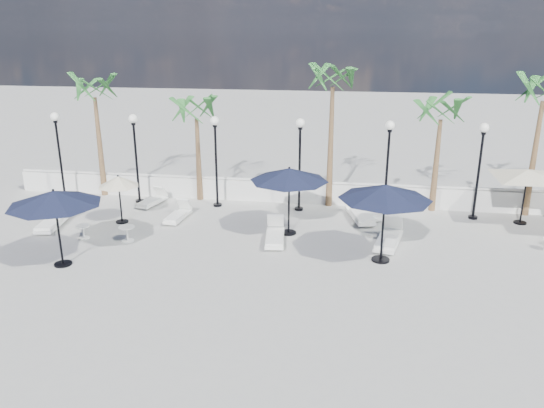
# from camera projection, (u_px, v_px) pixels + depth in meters

# --- Properties ---
(ground) EXTENTS (100.00, 100.00, 0.00)m
(ground) POSITION_uv_depth(u_px,v_px,m) (277.00, 279.00, 16.11)
(ground) COLOR #A2A29D
(ground) RESTS_ON ground
(balustrade) EXTENTS (26.00, 0.30, 1.01)m
(balustrade) POSITION_uv_depth(u_px,v_px,m) (301.00, 192.00, 23.00)
(balustrade) COLOR silver
(balustrade) RESTS_ON ground
(lamppost_0) EXTENTS (0.36, 0.36, 3.84)m
(lamppost_0) POSITION_uv_depth(u_px,v_px,m) (58.00, 144.00, 22.90)
(lamppost_0) COLOR black
(lamppost_0) RESTS_ON ground
(lamppost_1) EXTENTS (0.36, 0.36, 3.84)m
(lamppost_1) POSITION_uv_depth(u_px,v_px,m) (135.00, 146.00, 22.40)
(lamppost_1) COLOR black
(lamppost_1) RESTS_ON ground
(lamppost_2) EXTENTS (0.36, 0.36, 3.84)m
(lamppost_2) POSITION_uv_depth(u_px,v_px,m) (216.00, 149.00, 21.91)
(lamppost_2) COLOR black
(lamppost_2) RESTS_ON ground
(lamppost_3) EXTENTS (0.36, 0.36, 3.84)m
(lamppost_3) POSITION_uv_depth(u_px,v_px,m) (300.00, 152.00, 21.42)
(lamppost_3) COLOR black
(lamppost_3) RESTS_ON ground
(lamppost_4) EXTENTS (0.36, 0.36, 3.84)m
(lamppost_4) POSITION_uv_depth(u_px,v_px,m) (388.00, 155.00, 20.92)
(lamppost_4) COLOR black
(lamppost_4) RESTS_ON ground
(lamppost_5) EXTENTS (0.36, 0.36, 3.84)m
(lamppost_5) POSITION_uv_depth(u_px,v_px,m) (480.00, 158.00, 20.43)
(lamppost_5) COLOR black
(lamppost_5) RESTS_ON ground
(palm_0) EXTENTS (2.60, 2.60, 5.50)m
(palm_0) POSITION_uv_depth(u_px,v_px,m) (94.00, 94.00, 22.79)
(palm_0) COLOR brown
(palm_0) RESTS_ON ground
(palm_1) EXTENTS (2.60, 2.60, 4.70)m
(palm_1) POSITION_uv_depth(u_px,v_px,m) (196.00, 115.00, 22.40)
(palm_1) COLOR brown
(palm_1) RESTS_ON ground
(palm_2) EXTENTS (2.60, 2.60, 6.10)m
(palm_2) POSITION_uv_depth(u_px,v_px,m) (333.00, 84.00, 21.16)
(palm_2) COLOR brown
(palm_2) RESTS_ON ground
(palm_3) EXTENTS (2.60, 2.60, 4.90)m
(palm_3) POSITION_uv_depth(u_px,v_px,m) (441.00, 116.00, 20.92)
(palm_3) COLOR brown
(palm_3) RESTS_ON ground
(palm_4) EXTENTS (2.60, 2.60, 5.70)m
(palm_4) POSITION_uv_depth(u_px,v_px,m) (543.00, 98.00, 20.15)
(palm_4) COLOR brown
(palm_4) RESTS_ON ground
(lounger_0) EXTENTS (0.91, 1.74, 0.62)m
(lounger_0) POSITION_uv_depth(u_px,v_px,m) (152.00, 200.00, 22.76)
(lounger_0) COLOR white
(lounger_0) RESTS_ON ground
(lounger_1) EXTENTS (0.93, 2.09, 0.75)m
(lounger_1) POSITION_uv_depth(u_px,v_px,m) (52.00, 221.00, 20.19)
(lounger_1) COLOR white
(lounger_1) RESTS_ON ground
(lounger_2) EXTENTS (0.70, 1.73, 0.63)m
(lounger_2) POSITION_uv_depth(u_px,v_px,m) (178.00, 215.00, 20.99)
(lounger_2) COLOR white
(lounger_2) RESTS_ON ground
(lounger_3) EXTENTS (1.24, 2.25, 0.80)m
(lounger_3) POSITION_uv_depth(u_px,v_px,m) (360.00, 213.00, 21.01)
(lounger_3) COLOR white
(lounger_3) RESTS_ON ground
(lounger_4) EXTENTS (1.16, 2.26, 0.81)m
(lounger_4) POSITION_uv_depth(u_px,v_px,m) (389.00, 238.00, 18.53)
(lounger_4) COLOR white
(lounger_4) RESTS_ON ground
(lounger_5) EXTENTS (0.85, 2.02, 0.73)m
(lounger_5) POSITION_uv_depth(u_px,v_px,m) (275.00, 236.00, 18.82)
(lounger_5) COLOR white
(lounger_5) RESTS_ON ground
(lounger_6) EXTENTS (1.18, 2.03, 0.72)m
(lounger_6) POSITION_uv_depth(u_px,v_px,m) (368.00, 210.00, 21.46)
(lounger_6) COLOR white
(lounger_6) RESTS_ON ground
(side_table_0) EXTENTS (0.57, 0.57, 0.56)m
(side_table_0) POSITION_uv_depth(u_px,v_px,m) (127.00, 233.00, 18.85)
(side_table_0) COLOR white
(side_table_0) RESTS_ON ground
(side_table_1) EXTENTS (0.51, 0.51, 0.49)m
(side_table_1) POSITION_uv_depth(u_px,v_px,m) (83.00, 231.00, 19.14)
(side_table_1) COLOR white
(side_table_1) RESTS_ON ground
(parasol_navy_left) EXTENTS (2.90, 2.90, 2.56)m
(parasol_navy_left) POSITION_uv_depth(u_px,v_px,m) (54.00, 198.00, 16.37)
(parasol_navy_left) COLOR black
(parasol_navy_left) RESTS_ON ground
(parasol_navy_mid) EXTENTS (2.86, 2.86, 2.56)m
(parasol_navy_mid) POSITION_uv_depth(u_px,v_px,m) (289.00, 175.00, 18.97)
(parasol_navy_mid) COLOR black
(parasol_navy_mid) RESTS_ON ground
(parasol_navy_right) EXTENTS (2.98, 2.98, 2.67)m
(parasol_navy_right) POSITION_uv_depth(u_px,v_px,m) (385.00, 192.00, 16.65)
(parasol_navy_right) COLOR black
(parasol_navy_right) RESTS_ON ground
(parasol_cream_sq_a) EXTENTS (4.75, 4.75, 2.33)m
(parasol_cream_sq_a) POSITION_uv_depth(u_px,v_px,m) (528.00, 170.00, 20.01)
(parasol_cream_sq_a) COLOR black
(parasol_cream_sq_a) RESTS_ON ground
(parasol_cream_small) EXTENTS (1.57, 1.57, 1.93)m
(parasol_cream_small) POSITION_uv_depth(u_px,v_px,m) (118.00, 182.00, 20.29)
(parasol_cream_small) COLOR black
(parasol_cream_small) RESTS_ON ground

